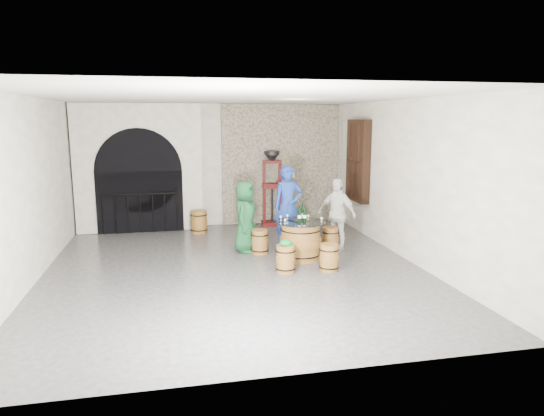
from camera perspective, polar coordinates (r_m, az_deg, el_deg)
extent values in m
plane|color=#303033|center=(9.32, -4.41, -7.14)|extent=(8.00, 8.00, 0.00)
plane|color=silver|center=(12.92, -6.83, 4.99)|extent=(8.00, 0.00, 8.00)
plane|color=silver|center=(5.09, 1.21, -3.31)|extent=(8.00, 0.00, 8.00)
plane|color=silver|center=(9.21, -26.69, 1.78)|extent=(0.00, 8.00, 8.00)
plane|color=silver|center=(10.03, 15.73, 3.12)|extent=(0.00, 8.00, 8.00)
plane|color=beige|center=(8.90, -4.71, 12.92)|extent=(8.00, 8.00, 0.00)
cube|color=gray|center=(13.14, 1.07, 5.16)|extent=(3.20, 0.12, 3.18)
cube|color=silver|center=(12.65, -15.35, 4.58)|extent=(3.10, 0.50, 3.18)
cube|color=black|center=(12.50, -15.24, 0.70)|extent=(2.10, 0.03, 1.55)
cylinder|color=black|center=(12.39, -15.41, 4.23)|extent=(2.10, 0.03, 2.10)
cylinder|color=black|center=(12.40, -15.30, 1.58)|extent=(1.79, 0.04, 0.04)
cylinder|color=black|center=(12.57, -19.26, -0.79)|extent=(0.02, 0.02, 0.98)
cylinder|color=black|center=(12.53, -17.91, -0.74)|extent=(0.02, 0.02, 0.98)
cylinder|color=black|center=(12.50, -16.56, -0.69)|extent=(0.02, 0.02, 0.98)
cylinder|color=black|center=(12.48, -15.20, -0.64)|extent=(0.02, 0.02, 0.98)
cylinder|color=black|center=(12.47, -13.83, -0.59)|extent=(0.02, 0.02, 0.98)
cylinder|color=black|center=(12.46, -12.47, -0.54)|extent=(0.02, 0.02, 0.98)
cylinder|color=black|center=(12.46, -11.10, -0.49)|extent=(0.02, 0.02, 0.98)
cube|color=black|center=(12.13, 10.09, 5.50)|extent=(0.20, 1.10, 2.00)
cube|color=black|center=(12.11, 9.87, 5.50)|extent=(0.06, 0.88, 1.76)
cube|color=black|center=(12.13, 10.00, 5.50)|extent=(0.22, 0.92, 0.06)
cube|color=black|center=(11.86, 10.52, 5.38)|extent=(0.22, 0.06, 1.80)
cube|color=black|center=(12.13, 10.00, 5.50)|extent=(0.22, 0.06, 1.80)
cube|color=black|center=(12.39, 9.50, 5.62)|extent=(0.22, 0.06, 1.80)
cylinder|color=brown|center=(9.85, 3.37, -3.92)|extent=(0.78, 0.78, 0.74)
cylinder|color=brown|center=(9.85, 3.37, -3.92)|extent=(0.84, 0.84, 0.16)
torus|color=black|center=(9.92, 3.35, -5.33)|extent=(0.84, 0.84, 0.02)
torus|color=black|center=(9.79, 3.38, -2.50)|extent=(0.84, 0.84, 0.02)
cylinder|color=brown|center=(9.76, 3.39, -1.76)|extent=(0.80, 0.80, 0.02)
cylinder|color=black|center=(9.76, 3.39, -1.62)|extent=(1.02, 1.02, 0.01)
cylinder|color=brown|center=(10.26, -1.44, -4.03)|extent=(0.34, 0.34, 0.49)
cylinder|color=brown|center=(10.26, -1.44, -4.03)|extent=(0.36, 0.36, 0.11)
torus|color=black|center=(10.30, -1.43, -4.94)|extent=(0.38, 0.38, 0.02)
torus|color=black|center=(10.22, -1.44, -3.12)|extent=(0.38, 0.38, 0.02)
cylinder|color=brown|center=(10.20, -1.44, -2.64)|extent=(0.35, 0.35, 0.02)
cylinder|color=brown|center=(10.75, 2.13, -3.36)|extent=(0.34, 0.34, 0.49)
cylinder|color=brown|center=(10.75, 2.13, -3.36)|extent=(0.36, 0.36, 0.11)
torus|color=black|center=(10.79, 2.13, -4.22)|extent=(0.38, 0.38, 0.02)
torus|color=black|center=(10.71, 2.14, -2.49)|extent=(0.38, 0.38, 0.02)
cylinder|color=brown|center=(10.70, 2.14, -2.03)|extent=(0.35, 0.35, 0.02)
cylinder|color=brown|center=(10.55, 6.87, -3.70)|extent=(0.34, 0.34, 0.49)
cylinder|color=brown|center=(10.55, 6.87, -3.70)|extent=(0.36, 0.36, 0.11)
torus|color=black|center=(10.59, 6.85, -4.58)|extent=(0.38, 0.38, 0.02)
torus|color=black|center=(10.51, 6.89, -2.82)|extent=(0.38, 0.38, 0.02)
cylinder|color=brown|center=(10.49, 6.90, -2.35)|extent=(0.35, 0.35, 0.02)
cylinder|color=brown|center=(9.17, 6.75, -5.86)|extent=(0.34, 0.34, 0.49)
cylinder|color=brown|center=(9.17, 6.75, -5.86)|extent=(0.36, 0.36, 0.11)
torus|color=black|center=(9.22, 6.72, -6.86)|extent=(0.38, 0.38, 0.02)
torus|color=black|center=(9.13, 6.77, -4.85)|extent=(0.38, 0.38, 0.02)
cylinder|color=brown|center=(9.11, 6.78, -4.31)|extent=(0.35, 0.35, 0.02)
cylinder|color=brown|center=(9.03, 1.60, -6.05)|extent=(0.34, 0.34, 0.49)
cylinder|color=brown|center=(9.03, 1.60, -6.05)|extent=(0.36, 0.36, 0.11)
torus|color=black|center=(9.08, 1.59, -7.07)|extent=(0.38, 0.38, 0.02)
torus|color=black|center=(8.99, 1.60, -5.03)|extent=(0.38, 0.38, 0.02)
cylinder|color=brown|center=(8.96, 1.61, -4.48)|extent=(0.35, 0.35, 0.02)
ellipsoid|color=#0B7D28|center=(8.95, 1.61, -4.12)|extent=(0.21, 0.21, 0.12)
cylinder|color=#0B7D28|center=(8.95, 2.15, -4.43)|extent=(0.14, 0.14, 0.01)
imported|color=#134523|center=(10.30, -3.17, -1.03)|extent=(0.76, 0.88, 1.53)
imported|color=navy|center=(10.81, 1.91, 0.24)|extent=(0.67, 0.45, 1.80)
imported|color=silver|center=(10.58, 7.62, -0.72)|extent=(0.87, 0.95, 1.56)
cylinder|color=black|center=(9.72, 3.27, -0.96)|extent=(0.07, 0.07, 0.22)
cylinder|color=white|center=(9.72, 3.27, -1.01)|extent=(0.08, 0.08, 0.06)
cone|color=black|center=(9.69, 3.28, -0.23)|extent=(0.07, 0.07, 0.05)
cylinder|color=black|center=(9.68, 3.28, 0.09)|extent=(0.03, 0.03, 0.07)
cylinder|color=black|center=(9.74, 3.85, -0.93)|extent=(0.07, 0.07, 0.22)
cylinder|color=white|center=(9.75, 3.85, -0.99)|extent=(0.08, 0.08, 0.06)
cone|color=black|center=(9.72, 3.86, -0.21)|extent=(0.07, 0.07, 0.05)
cylinder|color=black|center=(9.71, 3.87, 0.11)|extent=(0.03, 0.03, 0.07)
cylinder|color=black|center=(9.94, 3.58, -0.70)|extent=(0.07, 0.07, 0.22)
cylinder|color=white|center=(9.94, 3.58, -0.76)|extent=(0.08, 0.08, 0.06)
cone|color=black|center=(9.92, 3.59, 0.01)|extent=(0.07, 0.07, 0.05)
cylinder|color=black|center=(9.91, 3.60, 0.32)|extent=(0.03, 0.03, 0.07)
cylinder|color=brown|center=(12.23, -8.58, -1.63)|extent=(0.39, 0.39, 0.55)
cylinder|color=brown|center=(12.23, -8.58, -1.63)|extent=(0.42, 0.42, 0.12)
torus|color=black|center=(12.27, -8.56, -2.50)|extent=(0.43, 0.43, 0.02)
torus|color=black|center=(12.19, -8.61, -0.77)|extent=(0.43, 0.43, 0.02)
cylinder|color=brown|center=(12.17, -8.62, -0.31)|extent=(0.40, 0.40, 0.02)
cube|color=#52110D|center=(13.01, -0.01, -1.80)|extent=(0.57, 0.47, 0.10)
cube|color=#52110D|center=(12.83, -0.01, 2.64)|extent=(0.51, 0.34, 0.13)
cube|color=#52110D|center=(12.76, -0.01, 5.44)|extent=(0.50, 0.15, 0.07)
cylinder|color=black|center=(12.90, -0.01, 0.70)|extent=(0.06, 0.06, 1.05)
cylinder|color=black|center=(12.74, -0.01, 6.52)|extent=(0.40, 0.40, 0.09)
cone|color=black|center=(12.75, -0.01, 5.95)|extent=(0.40, 0.40, 0.21)
cube|color=#52110D|center=(12.82, -0.94, 1.83)|extent=(0.08, 0.08, 1.68)
cube|color=#52110D|center=(12.89, 0.91, 1.87)|extent=(0.08, 0.08, 1.68)
cylinder|color=#52110D|center=(12.81, 1.41, 3.71)|extent=(0.45, 0.06, 0.33)
cube|color=silver|center=(13.15, 2.20, 4.06)|extent=(0.18, 0.10, 0.22)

